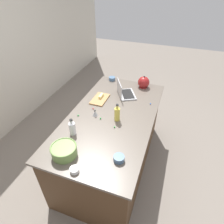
# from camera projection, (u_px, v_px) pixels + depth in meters

# --- Properties ---
(ground_plane) EXTENTS (12.00, 12.00, 0.00)m
(ground_plane) POSITION_uv_depth(u_px,v_px,m) (112.00, 161.00, 2.93)
(ground_plane) COLOR slate
(island_counter) EXTENTS (1.96, 1.04, 0.90)m
(island_counter) POSITION_uv_depth(u_px,v_px,m) (112.00, 140.00, 2.66)
(island_counter) COLOR #4C331E
(island_counter) RESTS_ON ground
(laptop) EXTENTS (0.38, 0.35, 0.22)m
(laptop) POSITION_uv_depth(u_px,v_px,m) (124.00, 93.00, 2.74)
(laptop) COLOR #B7B7BC
(laptop) RESTS_ON island_counter
(mixing_bowl_large) EXTENTS (0.26, 0.26, 0.11)m
(mixing_bowl_large) POSITION_uv_depth(u_px,v_px,m) (64.00, 150.00, 1.84)
(mixing_bowl_large) COLOR #72934C
(mixing_bowl_large) RESTS_ON island_counter
(bottle_vinegar) EXTENTS (0.07, 0.07, 0.20)m
(bottle_vinegar) POSITION_uv_depth(u_px,v_px,m) (72.00, 128.00, 2.07)
(bottle_vinegar) COLOR white
(bottle_vinegar) RESTS_ON island_counter
(bottle_oil) EXTENTS (0.07, 0.07, 0.23)m
(bottle_oil) POSITION_uv_depth(u_px,v_px,m) (117.00, 114.00, 2.26)
(bottle_oil) COLOR #DBC64C
(bottle_oil) RESTS_ON island_counter
(kettle) EXTENTS (0.21, 0.18, 0.20)m
(kettle) POSITION_uv_depth(u_px,v_px,m) (144.00, 82.00, 2.92)
(kettle) COLOR maroon
(kettle) RESTS_ON island_counter
(cutting_board) EXTENTS (0.32, 0.19, 0.02)m
(cutting_board) POSITION_uv_depth(u_px,v_px,m) (100.00, 99.00, 2.67)
(cutting_board) COLOR #AD7F4C
(cutting_board) RESTS_ON island_counter
(butter_stick_left) EXTENTS (0.11, 0.04, 0.04)m
(butter_stick_left) POSITION_uv_depth(u_px,v_px,m) (101.00, 96.00, 2.69)
(butter_stick_left) COLOR #F4E58C
(butter_stick_left) RESTS_ON cutting_board
(ramekin_small) EXTENTS (0.11, 0.11, 0.05)m
(ramekin_small) POSITION_uv_depth(u_px,v_px,m) (119.00, 158.00, 1.81)
(ramekin_small) COLOR slate
(ramekin_small) RESTS_ON island_counter
(ramekin_medium) EXTENTS (0.09, 0.09, 0.04)m
(ramekin_medium) POSITION_uv_depth(u_px,v_px,m) (74.00, 170.00, 1.71)
(ramekin_medium) COLOR white
(ramekin_medium) RESTS_ON island_counter
(ramekin_wide) EXTENTS (0.11, 0.11, 0.05)m
(ramekin_wide) POSITION_uv_depth(u_px,v_px,m) (112.00, 79.00, 3.14)
(ramekin_wide) COLOR slate
(ramekin_wide) RESTS_ON island_counter
(kitchen_timer) EXTENTS (0.07, 0.07, 0.08)m
(kitchen_timer) POSITION_uv_depth(u_px,v_px,m) (95.00, 113.00, 2.36)
(kitchen_timer) COLOR #B2B2B7
(kitchen_timer) RESTS_ON island_counter
(candy_0) EXTENTS (0.02, 0.02, 0.02)m
(candy_0) POSITION_uv_depth(u_px,v_px,m) (78.00, 115.00, 2.37)
(candy_0) COLOR green
(candy_0) RESTS_ON island_counter
(candy_1) EXTENTS (0.02, 0.02, 0.02)m
(candy_1) POSITION_uv_depth(u_px,v_px,m) (100.00, 118.00, 2.32)
(candy_1) COLOR green
(candy_1) RESTS_ON island_counter
(candy_2) EXTENTS (0.02, 0.02, 0.02)m
(candy_2) POSITION_uv_depth(u_px,v_px,m) (93.00, 109.00, 2.49)
(candy_2) COLOR red
(candy_2) RESTS_ON island_counter
(candy_3) EXTENTS (0.02, 0.02, 0.02)m
(candy_3) POSITION_uv_depth(u_px,v_px,m) (115.00, 127.00, 2.19)
(candy_3) COLOR green
(candy_3) RESTS_ON island_counter
(candy_4) EXTENTS (0.02, 0.02, 0.02)m
(candy_4) POSITION_uv_depth(u_px,v_px,m) (150.00, 104.00, 2.58)
(candy_4) COLOR blue
(candy_4) RESTS_ON island_counter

